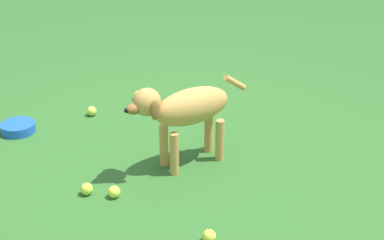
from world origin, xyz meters
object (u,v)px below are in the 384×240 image
(dog, at_px, (185,109))
(tennis_ball_1, at_px, (92,111))
(tennis_ball_2, at_px, (87,189))
(tennis_ball_4, at_px, (114,192))
(tennis_ball_0, at_px, (138,95))
(water_bowl, at_px, (18,128))
(tennis_ball_3, at_px, (209,236))

(dog, distance_m, tennis_ball_1, 0.97)
(tennis_ball_2, distance_m, tennis_ball_4, 0.15)
(tennis_ball_0, height_order, water_bowl, tennis_ball_0)
(dog, relative_size, tennis_ball_3, 10.55)
(tennis_ball_0, relative_size, tennis_ball_3, 1.00)
(tennis_ball_0, xyz_separation_m, water_bowl, (-0.42, -0.79, -0.00))
(tennis_ball_2, relative_size, tennis_ball_3, 1.00)
(tennis_ball_1, xyz_separation_m, tennis_ball_3, (1.31, -0.88, 0.00))
(dog, relative_size, tennis_ball_2, 10.55)
(tennis_ball_2, distance_m, tennis_ball_3, 0.76)
(tennis_ball_1, bearing_deg, water_bowl, -123.93)
(tennis_ball_3, bearing_deg, dog, 126.50)
(tennis_ball_2, relative_size, tennis_ball_4, 1.00)
(tennis_ball_0, height_order, tennis_ball_1, same)
(tennis_ball_1, distance_m, tennis_ball_2, 0.98)
(tennis_ball_1, height_order, water_bowl, tennis_ball_1)
(tennis_ball_0, relative_size, tennis_ball_4, 1.00)
(tennis_ball_2, distance_m, water_bowl, 0.92)
(tennis_ball_1, height_order, tennis_ball_2, same)
(tennis_ball_3, relative_size, tennis_ball_4, 1.00)
(tennis_ball_3, bearing_deg, tennis_ball_2, 174.90)
(dog, bearing_deg, tennis_ball_2, -0.57)
(tennis_ball_0, height_order, tennis_ball_4, same)
(tennis_ball_2, xyz_separation_m, tennis_ball_4, (0.15, 0.04, 0.00))
(dog, distance_m, tennis_ball_3, 0.80)
(tennis_ball_2, xyz_separation_m, water_bowl, (-0.83, 0.39, -0.00))
(tennis_ball_2, bearing_deg, tennis_ball_4, 16.66)
(tennis_ball_0, bearing_deg, tennis_ball_1, -110.91)
(tennis_ball_0, distance_m, water_bowl, 0.90)
(tennis_ball_3, height_order, water_bowl, tennis_ball_3)
(tennis_ball_3, bearing_deg, tennis_ball_1, 146.22)
(tennis_ball_0, relative_size, tennis_ball_2, 1.00)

